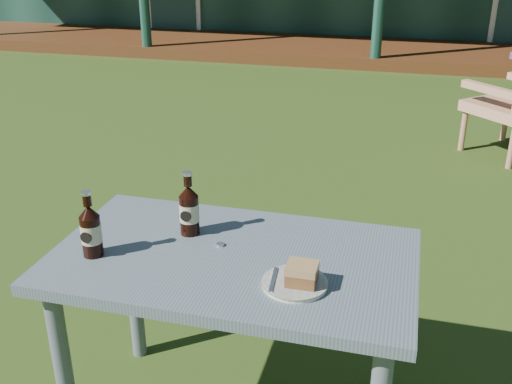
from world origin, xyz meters
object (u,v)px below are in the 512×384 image
(cafe_table, at_px, (233,281))
(cola_bottle_near, at_px, (189,209))
(cake_slice, at_px, (302,274))
(cola_bottle_far, at_px, (91,230))
(plate, at_px, (295,283))

(cafe_table, distance_m, cola_bottle_near, 0.29)
(cake_slice, distance_m, cola_bottle_far, 0.70)
(cola_bottle_near, xyz_separation_m, cola_bottle_far, (-0.25, -0.23, -0.00))
(cake_slice, relative_size, cola_bottle_far, 0.40)
(plate, relative_size, cake_slice, 2.22)
(cafe_table, xyz_separation_m, cola_bottle_far, (-0.45, -0.12, 0.19))
(cafe_table, relative_size, cola_bottle_near, 5.15)
(plate, bearing_deg, cola_bottle_far, 179.09)
(cola_bottle_far, bearing_deg, cake_slice, -1.03)
(cafe_table, distance_m, cola_bottle_far, 0.50)
(cake_slice, xyz_separation_m, cola_bottle_far, (-0.70, 0.01, 0.05))
(cola_bottle_near, relative_size, cola_bottle_far, 1.02)
(cola_bottle_far, bearing_deg, cafe_table, 14.78)
(cake_slice, height_order, cola_bottle_far, cola_bottle_far)
(cafe_table, relative_size, cake_slice, 13.04)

